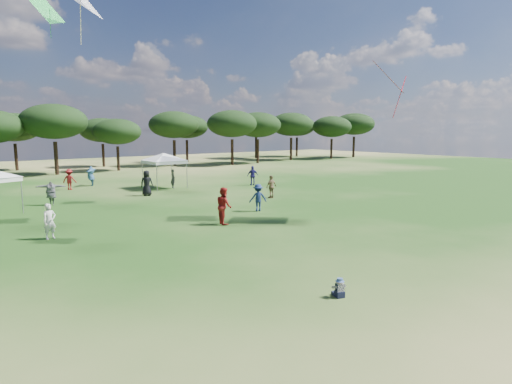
% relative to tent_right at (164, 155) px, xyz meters
% --- Properties ---
extents(ground, '(140.00, 140.00, 0.00)m').
position_rel_tent_right_xyz_m(ground, '(-7.42, -27.08, -2.78)').
color(ground, '#244C16').
rests_on(ground, ground).
extents(tree_line, '(108.78, 17.63, 7.77)m').
position_rel_tent_right_xyz_m(tree_line, '(-5.03, 20.32, 2.64)').
color(tree_line, black).
rests_on(tree_line, ground).
extents(tent_right, '(5.81, 5.81, 3.21)m').
position_rel_tent_right_xyz_m(tent_right, '(0.00, 0.00, 0.00)').
color(tent_right, gray).
rests_on(tent_right, ground).
extents(toddler, '(0.42, 0.46, 0.56)m').
position_rel_tent_right_xyz_m(toddler, '(-6.94, -24.64, -2.53)').
color(toddler, black).
rests_on(toddler, ground).
extents(festival_crowd, '(29.52, 21.36, 1.90)m').
position_rel_tent_right_xyz_m(festival_crowd, '(-8.10, -4.17, -1.93)').
color(festival_crowd, maroon).
rests_on(festival_crowd, ground).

